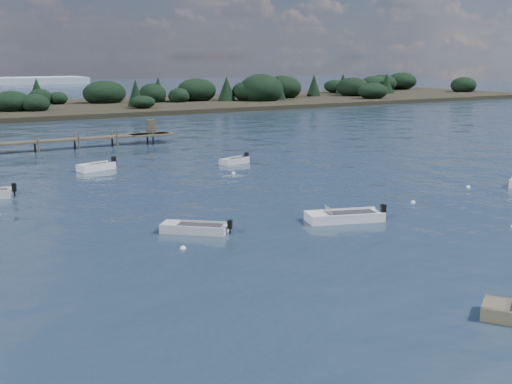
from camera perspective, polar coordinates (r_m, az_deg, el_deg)
ground at (r=85.43m, az=-14.84°, el=4.96°), size 400.00×400.00×0.00m
tender_far_grey_b at (r=59.83m, az=-1.93°, el=2.69°), size 3.34×1.92×1.12m
dinghy_mid_white_a at (r=39.30m, az=7.83°, el=-2.32°), size 5.04×3.12×1.17m
dinghy_mid_grey at (r=36.54m, az=-5.50°, el=-3.38°), size 3.73×3.52×1.02m
tender_far_white at (r=58.04m, az=-14.01°, el=2.07°), size 3.72×2.14×1.25m
buoy_c at (r=33.54m, az=-6.51°, el=-5.04°), size 0.32×0.32×0.32m
buoy_d at (r=51.49m, az=18.35°, el=0.39°), size 0.32×0.32×0.32m
buoy_e at (r=54.74m, az=-2.02°, el=1.65°), size 0.32×0.32×0.32m
buoy_extra_a at (r=45.02m, az=13.78°, el=-0.93°), size 0.32×0.32×0.32m
far_headland at (r=131.17m, az=-9.45°, el=8.34°), size 190.00×40.00×5.80m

